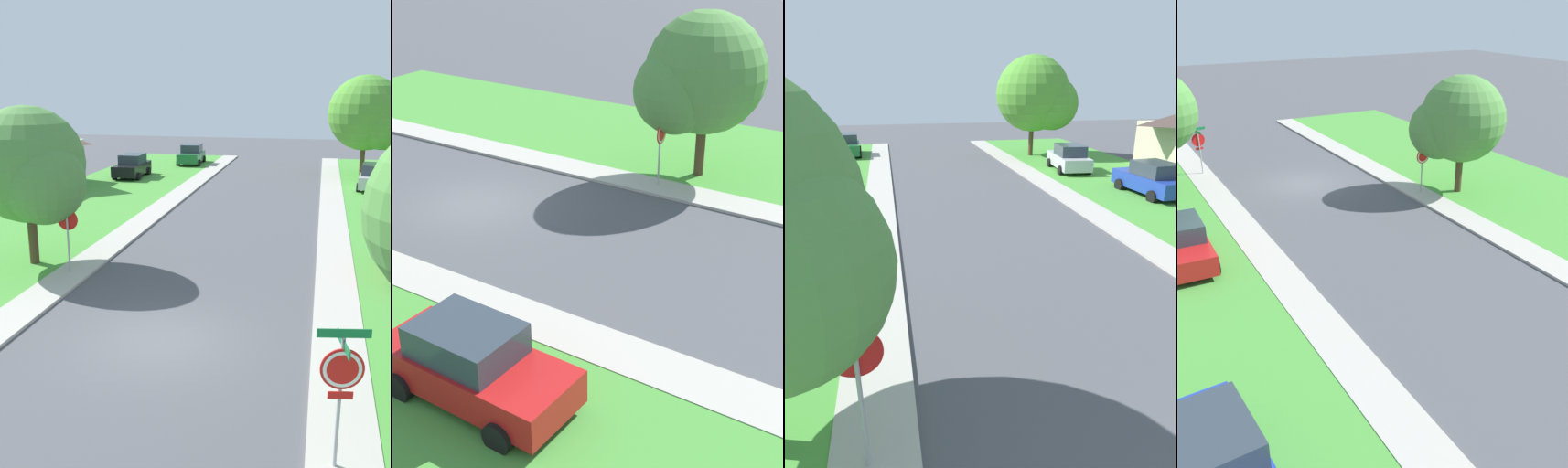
% 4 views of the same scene
% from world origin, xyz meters
% --- Properties ---
extents(ground_plane, '(120.00, 120.00, 0.00)m').
position_xyz_m(ground_plane, '(0.00, 0.00, 0.00)').
color(ground_plane, '#4C4C51').
extents(sidewalk_east, '(1.40, 56.00, 0.10)m').
position_xyz_m(sidewalk_east, '(4.70, 12.00, 0.05)').
color(sidewalk_east, '#ADA89E').
rests_on(sidewalk_east, ground).
extents(sidewalk_west, '(1.40, 56.00, 0.10)m').
position_xyz_m(sidewalk_west, '(-4.70, 12.00, 0.05)').
color(sidewalk_west, '#ADA89E').
rests_on(sidewalk_west, ground).
extents(lawn_west, '(8.00, 56.00, 0.08)m').
position_xyz_m(lawn_west, '(-9.40, 12.00, 0.04)').
color(lawn_west, '#479338').
rests_on(lawn_west, ground).
extents(stop_sign_near_corner, '(0.91, 0.91, 2.77)m').
position_xyz_m(stop_sign_near_corner, '(4.52, -4.35, 1.88)').
color(stop_sign_near_corner, '#9E9EA3').
rests_on(stop_sign_near_corner, ground).
extents(stop_sign_far_corner, '(0.92, 0.92, 2.77)m').
position_xyz_m(stop_sign_far_corner, '(-4.79, 4.52, 1.89)').
color(stop_sign_far_corner, '#9E9EA3').
rests_on(stop_sign_far_corner, ground).
extents(car_green_across_road, '(2.21, 4.39, 1.76)m').
position_xyz_m(car_green_across_road, '(-7.14, 33.77, 0.87)').
color(car_green_across_road, '#1E6033').
rests_on(car_green_across_road, ground).
extents(car_black_near_corner, '(2.13, 4.35, 1.76)m').
position_xyz_m(car_black_near_corner, '(-9.82, 25.82, 0.87)').
color(car_black_near_corner, black).
rests_on(car_black_near_corner, ground).
extents(car_silver_driveway_right, '(2.43, 4.49, 1.76)m').
position_xyz_m(car_silver_driveway_right, '(7.43, 24.52, 0.87)').
color(car_silver_driveway_right, silver).
rests_on(car_silver_driveway_right, ground).
extents(tree_sidewalk_near, '(5.99, 5.57, 7.50)m').
position_xyz_m(tree_sidewalk_near, '(7.29, 30.53, 4.53)').
color(tree_sidewalk_near, '#4C3823').
rests_on(tree_sidewalk_near, ground).
extents(tree_sidewalk_mid, '(4.64, 4.31, 6.04)m').
position_xyz_m(tree_sidewalk_mid, '(-6.36, 5.08, 3.74)').
color(tree_sidewalk_mid, '#4C3823').
rests_on(tree_sidewalk_mid, ground).
extents(house_left_setback, '(9.26, 8.10, 4.60)m').
position_xyz_m(house_left_setback, '(-16.82, 20.26, 2.38)').
color(house_left_setback, silver).
rests_on(house_left_setback, ground).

